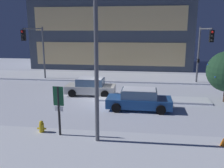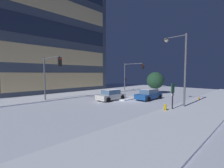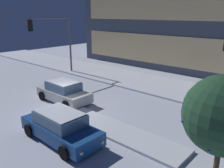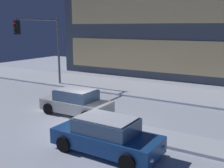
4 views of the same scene
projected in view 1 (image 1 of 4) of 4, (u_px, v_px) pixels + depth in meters
ground at (107, 100)px, 19.64m from camera, size 52.00×52.00×0.00m
curb_strip_near at (78, 155)px, 10.85m from camera, size 52.00×5.20×0.14m
curb_strip_far at (119, 77)px, 28.41m from camera, size 52.00×5.20×0.14m
median_strip at (152, 99)px, 19.52m from camera, size 9.00×1.80×0.14m
office_tower_secondary at (77, 5)px, 39.39m from camera, size 10.44×8.61×18.92m
car_near at (139, 100)px, 17.14m from camera, size 4.65×2.07×1.49m
car_far at (91, 87)px, 20.96m from camera, size 4.30×2.02×1.49m
traffic_light_corner_far_left at (36, 44)px, 24.97m from camera, size 0.32×4.74×5.83m
traffic_light_corner_far_right at (203, 46)px, 22.92m from camera, size 0.32×4.82×5.81m
street_lamp_arched at (100, 39)px, 11.67m from camera, size 0.56×2.57×7.93m
fire_hydrant at (42, 128)px, 13.08m from camera, size 0.48×0.26×0.79m
parking_info_sign at (59, 105)px, 12.42m from camera, size 0.55×0.12×2.75m
construction_cone at (223, 143)px, 11.56m from camera, size 0.36×0.36×0.55m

